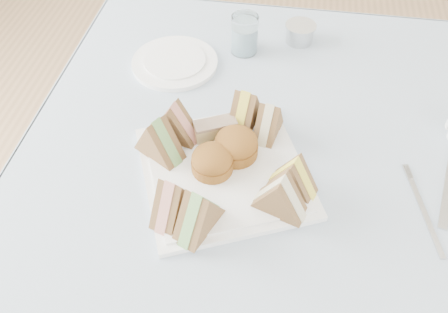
# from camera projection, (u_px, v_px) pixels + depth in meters

# --- Properties ---
(floor) EXTENTS (4.00, 4.00, 0.00)m
(floor) POSITION_uv_depth(u_px,v_px,m) (258.00, 305.00, 1.50)
(floor) COLOR #9E7751
(floor) RESTS_ON ground
(table) EXTENTS (0.90, 0.90, 0.74)m
(table) POSITION_uv_depth(u_px,v_px,m) (266.00, 244.00, 1.22)
(table) COLOR brown
(table) RESTS_ON floor
(tablecloth) EXTENTS (1.02, 1.02, 0.01)m
(tablecloth) POSITION_uv_depth(u_px,v_px,m) (278.00, 147.00, 0.94)
(tablecloth) COLOR #9FAFC6
(tablecloth) RESTS_ON table
(serving_plate) EXTENTS (0.39, 0.39, 0.01)m
(serving_plate) POSITION_uv_depth(u_px,v_px,m) (224.00, 172.00, 0.89)
(serving_plate) COLOR white
(serving_plate) RESTS_ON tablecloth
(sandwich_fl_a) EXTENTS (0.07, 0.10, 0.08)m
(sandwich_fl_a) POSITION_uv_depth(u_px,v_px,m) (172.00, 198.00, 0.79)
(sandwich_fl_a) COLOR olive
(sandwich_fl_a) RESTS_ON serving_plate
(sandwich_fl_b) EXTENTS (0.08, 0.11, 0.09)m
(sandwich_fl_b) POSITION_uv_depth(u_px,v_px,m) (198.00, 210.00, 0.77)
(sandwich_fl_b) COLOR olive
(sandwich_fl_b) RESTS_ON serving_plate
(sandwich_fr_a) EXTENTS (0.10, 0.07, 0.08)m
(sandwich_fr_a) POSITION_uv_depth(u_px,v_px,m) (294.00, 174.00, 0.82)
(sandwich_fr_a) COLOR olive
(sandwich_fr_a) RESTS_ON serving_plate
(sandwich_fr_b) EXTENTS (0.10, 0.07, 0.08)m
(sandwich_fr_b) POSITION_uv_depth(u_px,v_px,m) (281.00, 194.00, 0.79)
(sandwich_fr_b) COLOR olive
(sandwich_fr_b) RESTS_ON serving_plate
(sandwich_bl_a) EXTENTS (0.11, 0.09, 0.09)m
(sandwich_bl_a) POSITION_uv_depth(u_px,v_px,m) (158.00, 137.00, 0.88)
(sandwich_bl_a) COLOR olive
(sandwich_bl_a) RESTS_ON serving_plate
(sandwich_bl_b) EXTENTS (0.11, 0.07, 0.09)m
(sandwich_bl_b) POSITION_uv_depth(u_px,v_px,m) (174.00, 121.00, 0.91)
(sandwich_bl_b) COLOR olive
(sandwich_bl_b) RESTS_ON serving_plate
(sandwich_br_a) EXTENTS (0.06, 0.09, 0.08)m
(sandwich_br_a) POSITION_uv_depth(u_px,v_px,m) (269.00, 119.00, 0.91)
(sandwich_br_a) COLOR olive
(sandwich_br_a) RESTS_ON serving_plate
(sandwich_br_b) EXTENTS (0.07, 0.10, 0.09)m
(sandwich_br_b) POSITION_uv_depth(u_px,v_px,m) (245.00, 108.00, 0.93)
(sandwich_br_b) COLOR olive
(sandwich_br_b) RESTS_ON serving_plate
(scone_left) EXTENTS (0.10, 0.10, 0.05)m
(scone_left) POSITION_uv_depth(u_px,v_px,m) (212.00, 161.00, 0.86)
(scone_left) COLOR brown
(scone_left) RESTS_ON serving_plate
(scone_right) EXTENTS (0.12, 0.12, 0.06)m
(scone_right) POSITION_uv_depth(u_px,v_px,m) (236.00, 145.00, 0.89)
(scone_right) COLOR brown
(scone_right) RESTS_ON serving_plate
(pastry_slice) EXTENTS (0.09, 0.07, 0.04)m
(pastry_slice) POSITION_uv_depth(u_px,v_px,m) (215.00, 129.00, 0.92)
(pastry_slice) COLOR #D6BF81
(pastry_slice) RESTS_ON serving_plate
(side_plate) EXTENTS (0.22, 0.22, 0.01)m
(side_plate) POSITION_uv_depth(u_px,v_px,m) (175.00, 63.00, 1.10)
(side_plate) COLOR white
(side_plate) RESTS_ON tablecloth
(water_glass) EXTENTS (0.08, 0.08, 0.09)m
(water_glass) POSITION_uv_depth(u_px,v_px,m) (245.00, 34.00, 1.11)
(water_glass) COLOR white
(water_glass) RESTS_ON tablecloth
(tea_strainer) EXTENTS (0.10, 0.10, 0.04)m
(tea_strainer) POSITION_uv_depth(u_px,v_px,m) (300.00, 34.00, 1.15)
(tea_strainer) COLOR silver
(tea_strainer) RESTS_ON tablecloth
(knife) EXTENTS (0.06, 0.20, 0.00)m
(knife) POSITION_uv_depth(u_px,v_px,m) (448.00, 187.00, 0.87)
(knife) COLOR silver
(knife) RESTS_ON tablecloth
(fork) EXTENTS (0.05, 0.16, 0.00)m
(fork) POSITION_uv_depth(u_px,v_px,m) (426.00, 217.00, 0.82)
(fork) COLOR silver
(fork) RESTS_ON tablecloth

